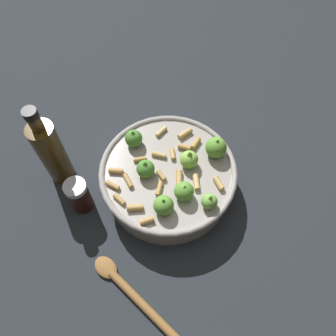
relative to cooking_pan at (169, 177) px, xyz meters
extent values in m
plane|color=#23282D|center=(0.00, 0.00, -0.04)|extent=(2.40, 2.40, 0.00)
cylinder|color=#9E9993|center=(0.00, 0.00, -0.01)|extent=(0.27, 0.27, 0.07)
torus|color=#9E9993|center=(0.00, 0.00, 0.03)|extent=(0.29, 0.29, 0.01)
sphere|color=#609E38|center=(-0.04, -0.05, 0.04)|extent=(0.04, 0.04, 0.04)
cone|color=#75B247|center=(-0.04, -0.05, 0.06)|extent=(0.02, 0.02, 0.01)
sphere|color=#4C8933|center=(-0.03, 0.04, 0.04)|extent=(0.04, 0.04, 0.04)
cone|color=#4C8933|center=(-0.03, 0.04, 0.06)|extent=(0.02, 0.02, 0.01)
sphere|color=#75B247|center=(-0.03, -0.10, 0.04)|extent=(0.03, 0.03, 0.03)
cone|color=#8CC64C|center=(-0.03, -0.10, 0.06)|extent=(0.02, 0.02, 0.01)
sphere|color=#609E38|center=(-0.08, -0.03, 0.05)|extent=(0.04, 0.04, 0.04)
cone|color=#4C8933|center=(-0.08, -0.03, 0.06)|extent=(0.02, 0.02, 0.01)
sphere|color=#8CC64C|center=(0.03, -0.03, 0.04)|extent=(0.04, 0.04, 0.04)
cone|color=#75B247|center=(0.03, -0.03, 0.06)|extent=(0.02, 0.02, 0.02)
sphere|color=#4C8933|center=(0.03, 0.10, 0.04)|extent=(0.04, 0.04, 0.04)
cone|color=#4C8933|center=(0.03, 0.10, 0.06)|extent=(0.02, 0.02, 0.01)
sphere|color=#609E38|center=(0.08, -0.07, 0.05)|extent=(0.04, 0.04, 0.04)
cone|color=#4C8933|center=(0.08, -0.07, 0.07)|extent=(0.02, 0.02, 0.01)
cylinder|color=tan|center=(-0.12, -0.02, 0.03)|extent=(0.03, 0.03, 0.01)
cylinder|color=tan|center=(0.06, 0.00, 0.03)|extent=(0.02, 0.03, 0.01)
cylinder|color=tan|center=(0.02, 0.03, 0.03)|extent=(0.02, 0.03, 0.01)
cylinder|color=tan|center=(0.02, -0.10, 0.03)|extent=(0.03, 0.03, 0.01)
cylinder|color=tan|center=(0.08, 0.06, 0.03)|extent=(0.03, 0.02, 0.01)
cylinder|color=tan|center=(-0.06, 0.06, 0.03)|extent=(0.03, 0.03, 0.01)
cylinder|color=tan|center=(-0.02, 0.01, 0.03)|extent=(0.02, 0.03, 0.01)
cylinder|color=tan|center=(-0.05, 0.09, 0.03)|extent=(0.02, 0.03, 0.01)
cylinder|color=tan|center=(-0.01, 0.06, 0.03)|extent=(0.02, 0.03, 0.01)
cylinder|color=tan|center=(0.08, -0.02, 0.03)|extent=(0.03, 0.01, 0.01)
cylinder|color=tan|center=(-0.09, 0.08, 0.03)|extent=(0.01, 0.03, 0.01)
cylinder|color=tan|center=(-0.10, 0.05, 0.03)|extent=(0.02, 0.03, 0.01)
cylinder|color=tan|center=(-0.11, 0.02, 0.03)|extent=(0.03, 0.03, 0.01)
cylinder|color=tan|center=(0.00, -0.06, 0.03)|extent=(0.03, 0.03, 0.01)
cylinder|color=tan|center=(0.04, 0.01, 0.03)|extent=(0.03, 0.02, 0.01)
cylinder|color=tan|center=(-0.05, 0.00, 0.03)|extent=(0.03, 0.02, 0.01)
cylinder|color=tan|center=(0.10, 0.01, 0.03)|extent=(0.04, 0.03, 0.01)
cylinder|color=tan|center=(-0.01, -0.03, 0.03)|extent=(0.04, 0.03, 0.01)
cylinder|color=#33140F|center=(-0.13, 0.14, -0.01)|extent=(0.04, 0.04, 0.08)
cylinder|color=silver|center=(-0.13, 0.14, 0.04)|extent=(0.05, 0.05, 0.01)
cylinder|color=#4C3814|center=(-0.09, 0.23, 0.04)|extent=(0.05, 0.05, 0.17)
cylinder|color=#4C3814|center=(-0.09, 0.23, 0.14)|extent=(0.02, 0.02, 0.04)
cylinder|color=black|center=(-0.09, 0.23, 0.17)|extent=(0.03, 0.03, 0.02)
cylinder|color=olive|center=(-0.25, -0.09, -0.04)|extent=(0.07, 0.20, 0.02)
ellipsoid|color=olive|center=(-0.22, 0.02, -0.04)|extent=(0.05, 0.06, 0.01)
camera|label=1|loc=(-0.30, -0.16, 0.62)|focal=35.47mm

